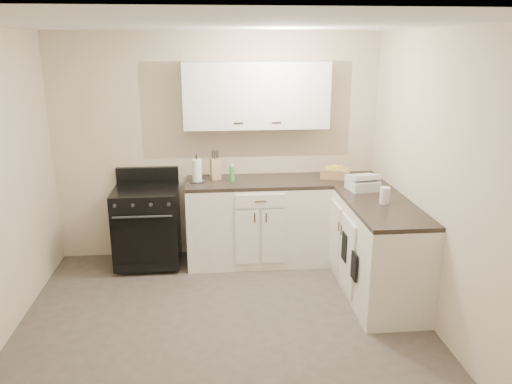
{
  "coord_description": "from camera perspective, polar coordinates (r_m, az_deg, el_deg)",
  "views": [
    {
      "loc": [
        -0.08,
        -3.71,
        2.37
      ],
      "look_at": [
        0.35,
        0.85,
        1.0
      ],
      "focal_mm": 35.0,
      "sensor_mm": 36.0,
      "label": 1
    }
  ],
  "objects": [
    {
      "name": "stove",
      "position": [
        5.57,
        -12.32,
        -3.82
      ],
      "size": [
        0.68,
        0.59,
        0.83
      ],
      "primitive_type": "cube",
      "color": "black",
      "rests_on": "floor"
    },
    {
      "name": "oven_mitt_far",
      "position": [
        4.87,
        10.11,
        -6.19
      ],
      "size": [
        0.02,
        0.16,
        0.27
      ],
      "primitive_type": "cube",
      "color": "black",
      "rests_on": "base_cabinets_right"
    },
    {
      "name": "base_cabinets_back",
      "position": [
        5.58,
        0.17,
        -3.51
      ],
      "size": [
        1.55,
        0.6,
        0.9
      ],
      "primitive_type": "cube",
      "color": "white",
      "rests_on": "floor"
    },
    {
      "name": "countertop_back",
      "position": [
        5.43,
        0.17,
        1.15
      ],
      "size": [
        1.55,
        0.6,
        0.04
      ],
      "primitive_type": "cube",
      "color": "black",
      "rests_on": "base_cabinets_back"
    },
    {
      "name": "knife_block",
      "position": [
        5.46,
        -4.65,
        2.65
      ],
      "size": [
        0.13,
        0.12,
        0.23
      ],
      "primitive_type": "cube",
      "rotation": [
        0.0,
        0.0,
        0.26
      ],
      "color": "tan",
      "rests_on": "countertop_back"
    },
    {
      "name": "wall_back",
      "position": [
        5.62,
        -4.45,
        5.09
      ],
      "size": [
        3.6,
        0.0,
        3.6
      ],
      "primitive_type": "plane",
      "rotation": [
        1.57,
        0.0,
        0.0
      ],
      "color": "beige",
      "rests_on": "ground"
    },
    {
      "name": "wall_front",
      "position": [
        2.22,
        -2.63,
        -13.7
      ],
      "size": [
        3.6,
        0.0,
        3.6
      ],
      "primitive_type": "plane",
      "rotation": [
        -1.57,
        0.0,
        0.0
      ],
      "color": "beige",
      "rests_on": "ground"
    },
    {
      "name": "ceiling",
      "position": [
        3.71,
        -4.34,
        18.6
      ],
      "size": [
        3.6,
        3.6,
        0.0
      ],
      "primitive_type": "plane",
      "color": "white",
      "rests_on": "wall_back"
    },
    {
      "name": "wall_right",
      "position": [
        4.31,
        20.74,
        0.47
      ],
      "size": [
        0.0,
        3.6,
        3.6
      ],
      "primitive_type": "plane",
      "rotation": [
        1.57,
        0.0,
        -1.57
      ],
      "color": "beige",
      "rests_on": "ground"
    },
    {
      "name": "countertop_right",
      "position": [
        5.04,
        13.16,
        -0.54
      ],
      "size": [
        0.6,
        1.9,
        0.04
      ],
      "primitive_type": "cube",
      "color": "black",
      "rests_on": "base_cabinets_right"
    },
    {
      "name": "upper_cabinets",
      "position": [
        5.41,
        0.03,
        11.01
      ],
      "size": [
        1.55,
        0.3,
        0.7
      ],
      "primitive_type": "cube",
      "color": "white",
      "rests_on": "wall_back"
    },
    {
      "name": "wicker_basket",
      "position": [
        5.59,
        9.04,
        2.14
      ],
      "size": [
        0.36,
        0.29,
        0.1
      ],
      "primitive_type": "cube",
      "rotation": [
        0.0,
        0.0,
        -0.32
      ],
      "color": "tan",
      "rests_on": "countertop_right"
    },
    {
      "name": "base_cabinets_right",
      "position": [
        5.19,
        12.82,
        -5.5
      ],
      "size": [
        0.6,
        1.9,
        0.9
      ],
      "primitive_type": "cube",
      "color": "white",
      "rests_on": "floor"
    },
    {
      "name": "floor",
      "position": [
        4.4,
        -3.61,
        -15.96
      ],
      "size": [
        3.6,
        3.6,
        0.0
      ],
      "primitive_type": "plane",
      "color": "#473F38",
      "rests_on": "ground"
    },
    {
      "name": "glass_jar",
      "position": [
        4.77,
        14.5,
        -0.38
      ],
      "size": [
        0.11,
        0.11,
        0.16
      ],
      "primitive_type": "cylinder",
      "rotation": [
        0.0,
        0.0,
        -0.19
      ],
      "color": "silver",
      "rests_on": "countertop_right"
    },
    {
      "name": "soap_bottle",
      "position": [
        5.36,
        -2.76,
        2.08
      ],
      "size": [
        0.07,
        0.07,
        0.17
      ],
      "primitive_type": "cylinder",
      "rotation": [
        0.0,
        0.0,
        0.35
      ],
      "color": "green",
      "rests_on": "countertop_back"
    },
    {
      "name": "paper_towel",
      "position": [
        5.37,
        -6.76,
        2.43
      ],
      "size": [
        0.12,
        0.12,
        0.25
      ],
      "primitive_type": "cylinder",
      "rotation": [
        0.0,
        0.0,
        -0.16
      ],
      "color": "white",
      "rests_on": "countertop_back"
    },
    {
      "name": "countertop_grill",
      "position": [
        5.18,
        12.09,
        0.81
      ],
      "size": [
        0.32,
        0.3,
        0.1
      ],
      "primitive_type": "cube",
      "rotation": [
        0.0,
        0.0,
        0.15
      ],
      "color": "silver",
      "rests_on": "countertop_right"
    },
    {
      "name": "oven_mitt_near",
      "position": [
        4.6,
        11.15,
        -8.33
      ],
      "size": [
        0.02,
        0.15,
        0.26
      ],
      "primitive_type": "cube",
      "color": "black",
      "rests_on": "base_cabinets_right"
    }
  ]
}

